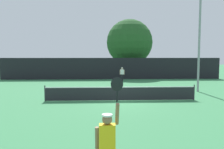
{
  "coord_description": "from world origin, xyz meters",
  "views": [
    {
      "loc": [
        -1.26,
        -15.36,
        3.07
      ],
      "look_at": [
        -0.34,
        5.51,
        1.33
      ],
      "focal_mm": 36.75,
      "sensor_mm": 36.0,
      "label": 1
    }
  ],
  "objects_px": {
    "parked_car_far": "(124,69)",
    "large_tree": "(130,42)",
    "player_serving": "(108,138)",
    "light_pole": "(199,34)",
    "parked_car_near": "(59,70)",
    "parked_car_mid": "(92,69)",
    "player_receiving": "(122,73)",
    "tennis_ball": "(94,96)"
  },
  "relations": [
    {
      "from": "parked_car_far",
      "to": "large_tree",
      "type": "bearing_deg",
      "value": -81.94
    },
    {
      "from": "player_serving",
      "to": "light_pole",
      "type": "xyz_separation_m",
      "value": [
        8.04,
        13.79,
        3.74
      ]
    },
    {
      "from": "player_serving",
      "to": "parked_car_near",
      "type": "relative_size",
      "value": 0.58
    },
    {
      "from": "player_serving",
      "to": "parked_car_near",
      "type": "height_order",
      "value": "player_serving"
    },
    {
      "from": "parked_car_mid",
      "to": "parked_car_far",
      "type": "relative_size",
      "value": 1.04
    },
    {
      "from": "player_receiving",
      "to": "tennis_ball",
      "type": "distance_m",
      "value": 10.61
    },
    {
      "from": "parked_car_mid",
      "to": "light_pole",
      "type": "bearing_deg",
      "value": -55.29
    },
    {
      "from": "player_receiving",
      "to": "tennis_ball",
      "type": "bearing_deg",
      "value": 73.39
    },
    {
      "from": "large_tree",
      "to": "player_serving",
      "type": "bearing_deg",
      "value": -97.85
    },
    {
      "from": "player_serving",
      "to": "parked_car_mid",
      "type": "height_order",
      "value": "player_serving"
    },
    {
      "from": "light_pole",
      "to": "parked_car_near",
      "type": "relative_size",
      "value": 1.96
    },
    {
      "from": "tennis_ball",
      "to": "large_tree",
      "type": "height_order",
      "value": "large_tree"
    },
    {
      "from": "large_tree",
      "to": "parked_car_mid",
      "type": "height_order",
      "value": "large_tree"
    },
    {
      "from": "light_pole",
      "to": "parked_car_near",
      "type": "xyz_separation_m",
      "value": [
        -15.11,
        17.92,
        -4.1
      ]
    },
    {
      "from": "tennis_ball",
      "to": "parked_car_mid",
      "type": "bearing_deg",
      "value": 92.8
    },
    {
      "from": "player_serving",
      "to": "light_pole",
      "type": "height_order",
      "value": "light_pole"
    },
    {
      "from": "tennis_ball",
      "to": "light_pole",
      "type": "relative_size",
      "value": 0.01
    },
    {
      "from": "light_pole",
      "to": "player_receiving",
      "type": "bearing_deg",
      "value": 125.09
    },
    {
      "from": "tennis_ball",
      "to": "parked_car_far",
      "type": "distance_m",
      "value": 20.98
    },
    {
      "from": "player_serving",
      "to": "player_receiving",
      "type": "height_order",
      "value": "player_serving"
    },
    {
      "from": "player_receiving",
      "to": "parked_car_mid",
      "type": "bearing_deg",
      "value": -69.46
    },
    {
      "from": "large_tree",
      "to": "parked_car_near",
      "type": "xyz_separation_m",
      "value": [
        -11.0,
        3.21,
        -4.21
      ]
    },
    {
      "from": "large_tree",
      "to": "parked_car_near",
      "type": "bearing_deg",
      "value": 163.72
    },
    {
      "from": "parked_car_far",
      "to": "parked_car_near",
      "type": "bearing_deg",
      "value": -175.27
    },
    {
      "from": "parked_car_far",
      "to": "tennis_ball",
      "type": "bearing_deg",
      "value": -100.53
    },
    {
      "from": "player_serving",
      "to": "large_tree",
      "type": "distance_m",
      "value": 29.03
    },
    {
      "from": "player_receiving",
      "to": "tennis_ball",
      "type": "relative_size",
      "value": 24.11
    },
    {
      "from": "light_pole",
      "to": "player_serving",
      "type": "bearing_deg",
      "value": -120.23
    },
    {
      "from": "parked_car_near",
      "to": "parked_car_far",
      "type": "bearing_deg",
      "value": 10.6
    },
    {
      "from": "light_pole",
      "to": "parked_car_far",
      "type": "distance_m",
      "value": 19.6
    },
    {
      "from": "light_pole",
      "to": "large_tree",
      "type": "xyz_separation_m",
      "value": [
        -4.11,
        14.71,
        0.12
      ]
    },
    {
      "from": "light_pole",
      "to": "large_tree",
      "type": "distance_m",
      "value": 15.28
    },
    {
      "from": "player_receiving",
      "to": "large_tree",
      "type": "distance_m",
      "value": 7.81
    },
    {
      "from": "parked_car_far",
      "to": "parked_car_mid",
      "type": "bearing_deg",
      "value": 176.81
    },
    {
      "from": "player_serving",
      "to": "parked_car_mid",
      "type": "xyz_separation_m",
      "value": [
        -1.77,
        32.79,
        -0.36
      ]
    },
    {
      "from": "parked_car_mid",
      "to": "parked_car_far",
      "type": "height_order",
      "value": "same"
    },
    {
      "from": "light_pole",
      "to": "parked_car_far",
      "type": "height_order",
      "value": "light_pole"
    },
    {
      "from": "light_pole",
      "to": "tennis_ball",
      "type": "bearing_deg",
      "value": -167.6
    },
    {
      "from": "parked_car_near",
      "to": "large_tree",
      "type": "bearing_deg",
      "value": -9.42
    },
    {
      "from": "light_pole",
      "to": "parked_car_far",
      "type": "relative_size",
      "value": 2.03
    },
    {
      "from": "tennis_ball",
      "to": "parked_car_far",
      "type": "relative_size",
      "value": 0.02
    },
    {
      "from": "player_serving",
      "to": "large_tree",
      "type": "xyz_separation_m",
      "value": [
        3.93,
        28.51,
        3.85
      ]
    }
  ]
}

